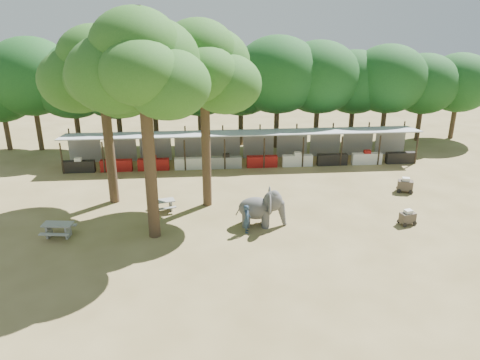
{
  "coord_description": "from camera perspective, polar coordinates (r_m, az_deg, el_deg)",
  "views": [
    {
      "loc": [
        -3.25,
        -21.45,
        12.2
      ],
      "look_at": [
        -1.0,
        5.0,
        2.0
      ],
      "focal_mm": 35.0,
      "sensor_mm": 36.0,
      "label": 1
    }
  ],
  "objects": [
    {
      "name": "picnic_table_near",
      "position": [
        27.66,
        -21.29,
        -5.5
      ],
      "size": [
        1.79,
        1.65,
        0.8
      ],
      "rotation": [
        0.0,
        0.0,
        -0.13
      ],
      "color": "gray",
      "rests_on": "ground"
    },
    {
      "name": "handler",
      "position": [
        26.18,
        0.85,
        -4.74
      ],
      "size": [
        0.46,
        0.63,
        1.66
      ],
      "primitive_type": "imported",
      "rotation": [
        0.0,
        0.0,
        1.47
      ],
      "color": "#26384C",
      "rests_on": "ground"
    },
    {
      "name": "picnic_table_far",
      "position": [
        29.26,
        -9.39,
        -2.92
      ],
      "size": [
        1.72,
        1.62,
        0.71
      ],
      "rotation": [
        0.0,
        0.0,
        0.27
      ],
      "color": "gray",
      "rests_on": "ground"
    },
    {
      "name": "yard_tree_left",
      "position": [
        29.51,
        -16.71,
        12.37
      ],
      "size": [
        7.1,
        6.9,
        11.02
      ],
      "color": "#332316",
      "rests_on": "ground"
    },
    {
      "name": "yard_tree_center",
      "position": [
        24.0,
        -12.06,
        13.41
      ],
      "size": [
        7.1,
        6.9,
        12.04
      ],
      "color": "#332316",
      "rests_on": "ground"
    },
    {
      "name": "ground",
      "position": [
        24.89,
        3.31,
        -8.37
      ],
      "size": [
        100.0,
        100.0,
        0.0
      ],
      "primitive_type": "plane",
      "color": "brown",
      "rests_on": "ground"
    },
    {
      "name": "yard_tree_back",
      "position": [
        27.88,
        -4.71,
        13.41
      ],
      "size": [
        7.1,
        6.9,
        11.36
      ],
      "color": "#332316",
      "rests_on": "ground"
    },
    {
      "name": "elephant",
      "position": [
        26.91,
        2.68,
        -3.4
      ],
      "size": [
        2.89,
        2.18,
        2.17
      ],
      "rotation": [
        0.0,
        0.0,
        -0.14
      ],
      "color": "#434140",
      "rests_on": "ground"
    },
    {
      "name": "cart_back",
      "position": [
        33.65,
        19.5,
        -0.57
      ],
      "size": [
        1.23,
        1.0,
        1.04
      ],
      "rotation": [
        0.0,
        0.0,
        -0.33
      ],
      "color": "#3A3128",
      "rests_on": "ground"
    },
    {
      "name": "vendor_stalls",
      "position": [
        37.12,
        0.38,
        3.75
      ],
      "size": [
        28.0,
        2.99,
        2.8
      ],
      "color": "#A6AAAE",
      "rests_on": "ground"
    },
    {
      "name": "cart_front",
      "position": [
        28.9,
        19.75,
        -4.29
      ],
      "size": [
        1.06,
        0.83,
        0.92
      ],
      "rotation": [
        0.0,
        0.0,
        0.24
      ],
      "color": "#3A3128",
      "rests_on": "ground"
    },
    {
      "name": "backdrop_trees",
      "position": [
        41.13,
        -0.27,
        11.66
      ],
      "size": [
        46.46,
        5.95,
        8.33
      ],
      "color": "#332316",
      "rests_on": "ground"
    }
  ]
}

